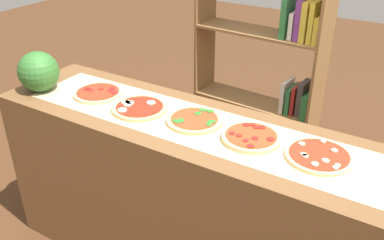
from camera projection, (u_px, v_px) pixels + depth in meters
name	position (u px, v px, depth m)	size (l,w,h in m)	color
counter	(192.00, 201.00, 2.28)	(2.15, 0.57, 0.94)	brown
parchment_paper	(192.00, 123.00, 2.05)	(1.83, 0.39, 0.00)	tan
pizza_pepperoni_0	(98.00, 93.00, 2.33)	(0.26, 0.26, 0.02)	#E5C17F
pizza_mozzarella_1	(139.00, 108.00, 2.18)	(0.28, 0.28, 0.02)	#DBB26B
pizza_spinach_2	(194.00, 120.00, 2.06)	(0.28, 0.28, 0.02)	#DBB26B
pizza_pepperoni_3	(251.00, 137.00, 1.91)	(0.27, 0.27, 0.03)	#E5C17F
pizza_mushroom_4	(319.00, 156.00, 1.78)	(0.28, 0.28, 0.02)	#E5C17F
watermelon	(39.00, 72.00, 2.34)	(0.22, 0.22, 0.22)	#2D6628
bookshelf	(273.00, 81.00, 3.03)	(0.95, 0.33, 1.61)	brown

